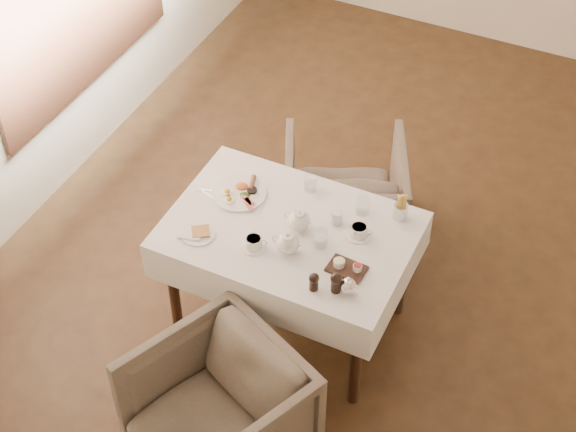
# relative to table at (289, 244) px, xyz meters

# --- Properties ---
(table) EXTENTS (1.28, 0.88, 0.75)m
(table) POSITION_rel_table_xyz_m (0.00, 0.00, 0.00)
(table) COLOR black
(table) RESTS_ON ground
(armchair_near) EXTENTS (0.98, 0.99, 0.69)m
(armchair_near) POSITION_rel_table_xyz_m (0.05, -0.92, -0.30)
(armchair_near) COLOR brown
(armchair_near) RESTS_ON ground
(armchair_far) EXTENTS (0.96, 0.97, 0.67)m
(armchair_far) POSITION_rel_table_xyz_m (-0.00, 0.79, -0.30)
(armchair_far) COLOR brown
(armchair_far) RESTS_ON ground
(breakfast_plate) EXTENTS (0.30, 0.30, 0.04)m
(breakfast_plate) POSITION_rel_table_xyz_m (-0.36, 0.13, 0.13)
(breakfast_plate) COLOR white
(breakfast_plate) RESTS_ON table
(side_plate) EXTENTS (0.19, 0.18, 0.02)m
(side_plate) POSITION_rel_table_xyz_m (-0.42, -0.25, 0.12)
(side_plate) COLOR white
(side_plate) RESTS_ON table
(teapot_centre) EXTENTS (0.17, 0.14, 0.13)m
(teapot_centre) POSITION_rel_table_xyz_m (0.04, 0.02, 0.18)
(teapot_centre) COLOR white
(teapot_centre) RESTS_ON table
(teapot_front) EXTENTS (0.17, 0.13, 0.13)m
(teapot_front) POSITION_rel_table_xyz_m (0.06, -0.15, 0.18)
(teapot_front) COLOR white
(teapot_front) RESTS_ON table
(creamer) EXTENTS (0.07, 0.07, 0.07)m
(creamer) POSITION_rel_table_xyz_m (0.20, 0.15, 0.16)
(creamer) COLOR white
(creamer) RESTS_ON table
(teacup_near) EXTENTS (0.13, 0.13, 0.06)m
(teacup_near) POSITION_rel_table_xyz_m (-0.11, -0.20, 0.15)
(teacup_near) COLOR white
(teacup_near) RESTS_ON table
(teacup_far) EXTENTS (0.13, 0.13, 0.07)m
(teacup_far) POSITION_rel_table_xyz_m (0.34, 0.11, 0.15)
(teacup_far) COLOR white
(teacup_far) RESTS_ON table
(glass_left) EXTENTS (0.08, 0.08, 0.09)m
(glass_left) POSITION_rel_table_xyz_m (-0.03, 0.32, 0.16)
(glass_left) COLOR silver
(glass_left) RESTS_ON table
(glass_mid) EXTENTS (0.07, 0.07, 0.10)m
(glass_mid) POSITION_rel_table_xyz_m (0.19, -0.04, 0.17)
(glass_mid) COLOR silver
(glass_mid) RESTS_ON table
(glass_right) EXTENTS (0.08, 0.08, 0.10)m
(glass_right) POSITION_rel_table_xyz_m (0.30, 0.28, 0.17)
(glass_right) COLOR silver
(glass_right) RESTS_ON table
(condiment_board) EXTENTS (0.20, 0.14, 0.05)m
(condiment_board) POSITION_rel_table_xyz_m (0.38, -0.14, 0.13)
(condiment_board) COLOR black
(condiment_board) RESTS_ON table
(pepper_mill_left) EXTENTS (0.06, 0.06, 0.11)m
(pepper_mill_left) POSITION_rel_table_xyz_m (0.28, -0.32, 0.17)
(pepper_mill_left) COLOR black
(pepper_mill_left) RESTS_ON table
(pepper_mill_right) EXTENTS (0.06, 0.06, 0.12)m
(pepper_mill_right) POSITION_rel_table_xyz_m (0.38, -0.28, 0.18)
(pepper_mill_right) COLOR black
(pepper_mill_right) RESTS_ON table
(silver_pot) EXTENTS (0.10, 0.09, 0.11)m
(silver_pot) POSITION_rel_table_xyz_m (0.44, -0.27, 0.17)
(silver_pot) COLOR white
(silver_pot) RESTS_ON table
(fries_cup) EXTENTS (0.08, 0.08, 0.16)m
(fries_cup) POSITION_rel_table_xyz_m (0.49, 0.33, 0.19)
(fries_cup) COLOR silver
(fries_cup) RESTS_ON table
(cutlery_fork) EXTENTS (0.17, 0.05, 0.00)m
(cutlery_fork) POSITION_rel_table_xyz_m (-0.49, 0.08, 0.12)
(cutlery_fork) COLOR silver
(cutlery_fork) RESTS_ON table
(cutlery_knife) EXTENTS (0.18, 0.07, 0.00)m
(cutlery_knife) POSITION_rel_table_xyz_m (-0.47, 0.03, 0.12)
(cutlery_knife) COLOR silver
(cutlery_knife) RESTS_ON table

